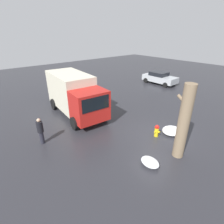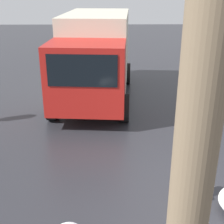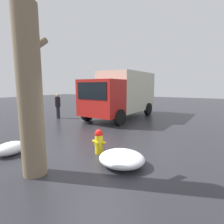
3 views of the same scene
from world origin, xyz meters
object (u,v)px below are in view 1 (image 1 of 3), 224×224
fire_hydrant (157,131)px  delivery_truck (74,94)px  pedestrian (40,130)px  parked_car (160,78)px  tree_trunk (184,122)px

fire_hydrant → delivery_truck: (6.28, 2.16, 1.27)m
pedestrian → parked_car: bearing=58.9°
parked_car → delivery_truck: bearing=2.7°
delivery_truck → pedestrian: (-2.40, 3.62, -0.78)m
fire_hydrant → pedestrian: size_ratio=0.48×
fire_hydrant → parked_car: (7.25, -10.23, 0.35)m
delivery_truck → pedestrian: delivery_truck is taller
tree_trunk → delivery_truck: 8.31m
tree_trunk → pedestrian: (5.76, 5.12, -1.10)m
tree_trunk → delivery_truck: size_ratio=0.62×
pedestrian → parked_car: size_ratio=0.39×
pedestrian → tree_trunk: bearing=-1.4°
tree_trunk → fire_hydrant: bearing=-19.2°
fire_hydrant → tree_trunk: size_ratio=0.20×
fire_hydrant → tree_trunk: 2.55m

